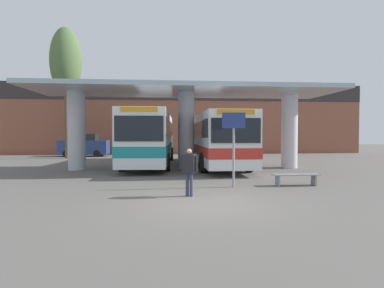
{
  "coord_description": "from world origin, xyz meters",
  "views": [
    {
      "loc": [
        -1.17,
        -8.81,
        2.04
      ],
      "look_at": [
        0.0,
        4.88,
        1.6
      ],
      "focal_mm": 28.0,
      "sensor_mm": 36.0,
      "label": 1
    }
  ],
  "objects_px": {
    "transit_bus_center_bay": "(215,138)",
    "poplar_tree_behind_left": "(66,62)",
    "parked_car_street": "(84,145)",
    "info_sign_platform": "(234,134)",
    "pedestrian_waiting": "(189,167)",
    "transit_bus_left_bay": "(151,137)",
    "waiting_bench_near_pillar": "(296,177)"
  },
  "relations": [
    {
      "from": "info_sign_platform",
      "to": "poplar_tree_behind_left",
      "type": "xyz_separation_m",
      "value": [
        -11.04,
        14.95,
        6.1
      ]
    },
    {
      "from": "pedestrian_waiting",
      "to": "poplar_tree_behind_left",
      "type": "bearing_deg",
      "value": 145.92
    },
    {
      "from": "transit_bus_center_bay",
      "to": "parked_car_street",
      "type": "height_order",
      "value": "transit_bus_center_bay"
    },
    {
      "from": "transit_bus_left_bay",
      "to": "pedestrian_waiting",
      "type": "xyz_separation_m",
      "value": [
        1.79,
        -10.47,
        -0.93
      ]
    },
    {
      "from": "transit_bus_center_bay",
      "to": "info_sign_platform",
      "type": "bearing_deg",
      "value": 85.7
    },
    {
      "from": "waiting_bench_near_pillar",
      "to": "poplar_tree_behind_left",
      "type": "relative_size",
      "value": 0.17
    },
    {
      "from": "transit_bus_left_bay",
      "to": "waiting_bench_near_pillar",
      "type": "relative_size",
      "value": 6.28
    },
    {
      "from": "transit_bus_left_bay",
      "to": "waiting_bench_near_pillar",
      "type": "xyz_separation_m",
      "value": [
        6.17,
        -8.79,
        -1.54
      ]
    },
    {
      "from": "transit_bus_left_bay",
      "to": "waiting_bench_near_pillar",
      "type": "bearing_deg",
      "value": 127.7
    },
    {
      "from": "transit_bus_center_bay",
      "to": "poplar_tree_behind_left",
      "type": "relative_size",
      "value": 1.07
    },
    {
      "from": "waiting_bench_near_pillar",
      "to": "parked_car_street",
      "type": "height_order",
      "value": "parked_car_street"
    },
    {
      "from": "transit_bus_center_bay",
      "to": "transit_bus_left_bay",
      "type": "bearing_deg",
      "value": -11.93
    },
    {
      "from": "transit_bus_left_bay",
      "to": "parked_car_street",
      "type": "xyz_separation_m",
      "value": [
        -6.64,
        8.5,
        -0.88
      ]
    },
    {
      "from": "poplar_tree_behind_left",
      "to": "parked_car_street",
      "type": "distance_m",
      "value": 7.6
    },
    {
      "from": "transit_bus_center_bay",
      "to": "poplar_tree_behind_left",
      "type": "height_order",
      "value": "poplar_tree_behind_left"
    },
    {
      "from": "info_sign_platform",
      "to": "poplar_tree_behind_left",
      "type": "bearing_deg",
      "value": 126.44
    },
    {
      "from": "transit_bus_center_bay",
      "to": "pedestrian_waiting",
      "type": "distance_m",
      "value": 9.93
    },
    {
      "from": "transit_bus_left_bay",
      "to": "transit_bus_center_bay",
      "type": "relative_size",
      "value": 0.99
    },
    {
      "from": "waiting_bench_near_pillar",
      "to": "parked_car_street",
      "type": "relative_size",
      "value": 0.43
    },
    {
      "from": "transit_bus_left_bay",
      "to": "transit_bus_center_bay",
      "type": "xyz_separation_m",
      "value": [
        4.2,
        -0.87,
        -0.08
      ]
    },
    {
      "from": "waiting_bench_near_pillar",
      "to": "pedestrian_waiting",
      "type": "distance_m",
      "value": 4.73
    },
    {
      "from": "transit_bus_left_bay",
      "to": "pedestrian_waiting",
      "type": "relative_size",
      "value": 7.47
    },
    {
      "from": "pedestrian_waiting",
      "to": "parked_car_street",
      "type": "height_order",
      "value": "parked_car_street"
    },
    {
      "from": "poplar_tree_behind_left",
      "to": "parked_car_street",
      "type": "bearing_deg",
      "value": 72.58
    },
    {
      "from": "info_sign_platform",
      "to": "pedestrian_waiting",
      "type": "bearing_deg",
      "value": -139.75
    },
    {
      "from": "waiting_bench_near_pillar",
      "to": "pedestrian_waiting",
      "type": "relative_size",
      "value": 1.19
    },
    {
      "from": "transit_bus_left_bay",
      "to": "pedestrian_waiting",
      "type": "distance_m",
      "value": 10.66
    },
    {
      "from": "pedestrian_waiting",
      "to": "poplar_tree_behind_left",
      "type": "height_order",
      "value": "poplar_tree_behind_left"
    },
    {
      "from": "info_sign_platform",
      "to": "transit_bus_left_bay",
      "type": "bearing_deg",
      "value": 112.15
    },
    {
      "from": "poplar_tree_behind_left",
      "to": "transit_bus_left_bay",
      "type": "bearing_deg",
      "value": -39.17
    },
    {
      "from": "transit_bus_center_bay",
      "to": "parked_car_street",
      "type": "distance_m",
      "value": 14.35
    },
    {
      "from": "info_sign_platform",
      "to": "parked_car_street",
      "type": "distance_m",
      "value": 20.24
    }
  ]
}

